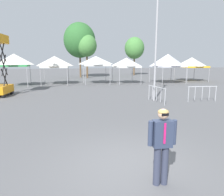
% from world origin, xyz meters
% --- Properties ---
extents(ground_plane, '(140.00, 140.00, 0.00)m').
position_xyz_m(ground_plane, '(0.00, 0.00, 0.00)').
color(ground_plane, '#5B5B5E').
extents(canopy_tent_far_left, '(3.00, 3.00, 3.55)m').
position_xyz_m(canopy_tent_far_left, '(-7.07, 19.28, 2.85)').
color(canopy_tent_far_left, '#9E9EA3').
rests_on(canopy_tent_far_left, ground).
extents(canopy_tent_left_of_center, '(3.20, 3.20, 3.32)m').
position_xyz_m(canopy_tent_left_of_center, '(-2.86, 20.16, 2.65)').
color(canopy_tent_left_of_center, '#9E9EA3').
rests_on(canopy_tent_left_of_center, ground).
extents(canopy_tent_behind_left, '(3.07, 3.07, 3.33)m').
position_xyz_m(canopy_tent_behind_left, '(1.97, 19.66, 2.75)').
color(canopy_tent_behind_left, '#9E9EA3').
rests_on(canopy_tent_behind_left, ground).
extents(canopy_tent_behind_center, '(3.08, 3.08, 3.15)m').
position_xyz_m(canopy_tent_behind_center, '(5.64, 19.12, 2.55)').
color(canopy_tent_behind_center, '#9E9EA3').
rests_on(canopy_tent_behind_center, ground).
extents(canopy_tent_far_right, '(3.63, 3.63, 3.61)m').
position_xyz_m(canopy_tent_far_right, '(10.75, 18.35, 2.81)').
color(canopy_tent_far_right, '#9E9EA3').
rests_on(canopy_tent_far_right, ground).
extents(canopy_tent_behind_right, '(3.40, 3.40, 3.24)m').
position_xyz_m(canopy_tent_behind_right, '(15.28, 20.13, 2.55)').
color(canopy_tent_behind_right, '#9E9EA3').
rests_on(canopy_tent_behind_right, ground).
extents(person_foreground, '(0.65, 0.27, 1.78)m').
position_xyz_m(person_foreground, '(0.48, -0.98, 1.03)').
color(person_foreground, '#33384C').
rests_on(person_foreground, ground).
extents(light_pole_opposite_side, '(0.36, 0.36, 8.58)m').
position_xyz_m(light_pole_opposite_side, '(4.48, 8.27, 4.86)').
color(light_pole_opposite_side, '#9E9EA3').
rests_on(light_pole_opposite_side, ground).
extents(tree_behind_tents_left, '(3.72, 3.72, 7.21)m').
position_xyz_m(tree_behind_tents_left, '(11.24, 32.70, 5.15)').
color(tree_behind_tents_left, brown).
rests_on(tree_behind_tents_left, ground).
extents(tree_behind_tents_right, '(3.21, 3.21, 6.95)m').
position_xyz_m(tree_behind_tents_right, '(1.73, 28.31, 5.16)').
color(tree_behind_tents_right, brown).
rests_on(tree_behind_tents_right, ground).
extents(tree_behind_tents_center, '(5.17, 5.17, 8.94)m').
position_xyz_m(tree_behind_tents_center, '(0.73, 29.78, 6.09)').
color(tree_behind_tents_center, brown).
rests_on(tree_behind_tents_center, ground).
extents(crowd_barrier_by_lift, '(0.31, 2.09, 1.08)m').
position_xyz_m(crowd_barrier_by_lift, '(4.36, 7.64, 0.75)').
color(crowd_barrier_by_lift, '#B7BABF').
rests_on(crowd_barrier_by_lift, ground).
extents(crowd_barrier_near_person, '(2.09, 0.26, 1.08)m').
position_xyz_m(crowd_barrier_near_person, '(7.53, 7.15, 0.75)').
color(crowd_barrier_near_person, '#B7BABF').
rests_on(crowd_barrier_near_person, ground).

